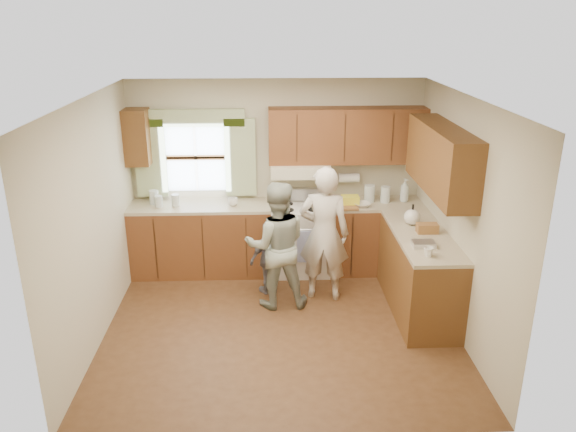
{
  "coord_description": "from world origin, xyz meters",
  "views": [
    {
      "loc": [
        -0.13,
        -5.43,
        3.27
      ],
      "look_at": [
        0.1,
        0.4,
        1.15
      ],
      "focal_mm": 35.0,
      "sensor_mm": 36.0,
      "label": 1
    }
  ],
  "objects_px": {
    "woman_left": "(324,234)",
    "child": "(270,257)",
    "stove": "(300,238)",
    "woman_right": "(277,245)"
  },
  "relations": [
    {
      "from": "stove",
      "to": "child",
      "type": "bearing_deg",
      "value": -123.68
    },
    {
      "from": "woman_left",
      "to": "child",
      "type": "relative_size",
      "value": 1.78
    },
    {
      "from": "stove",
      "to": "woman_right",
      "type": "bearing_deg",
      "value": -109.35
    },
    {
      "from": "stove",
      "to": "child",
      "type": "xyz_separation_m",
      "value": [
        -0.41,
        -0.61,
        -0.01
      ]
    },
    {
      "from": "woman_left",
      "to": "child",
      "type": "xyz_separation_m",
      "value": [
        -0.64,
        0.14,
        -0.36
      ]
    },
    {
      "from": "woman_left",
      "to": "child",
      "type": "distance_m",
      "value": 0.75
    },
    {
      "from": "woman_left",
      "to": "woman_right",
      "type": "distance_m",
      "value": 0.59
    },
    {
      "from": "stove",
      "to": "woman_right",
      "type": "xyz_separation_m",
      "value": [
        -0.33,
        -0.93,
        0.29
      ]
    },
    {
      "from": "stove",
      "to": "woman_left",
      "type": "height_order",
      "value": "woman_left"
    },
    {
      "from": "woman_left",
      "to": "child",
      "type": "height_order",
      "value": "woman_left"
    }
  ]
}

